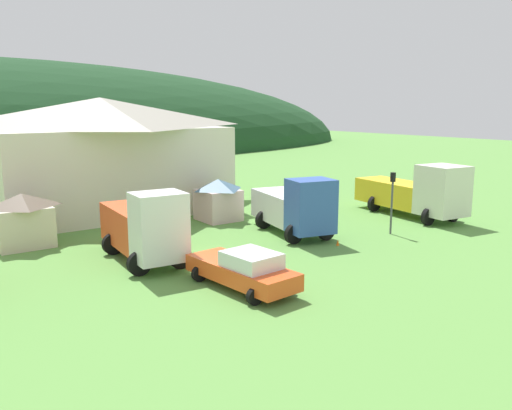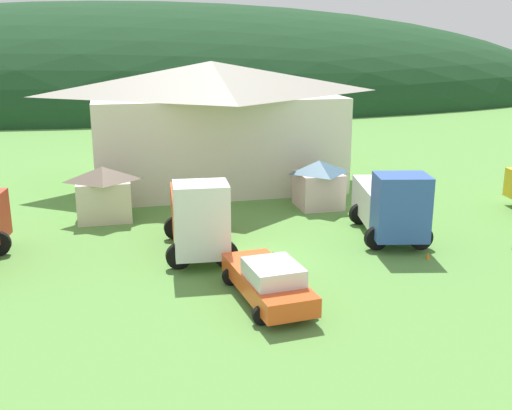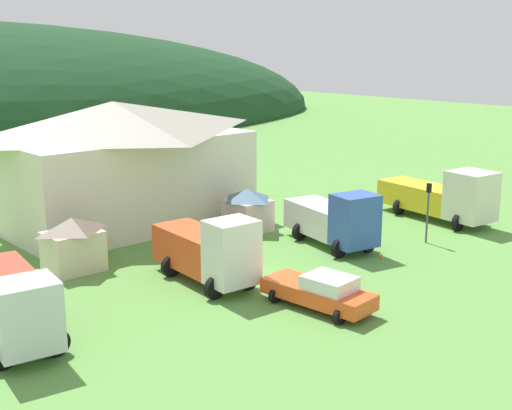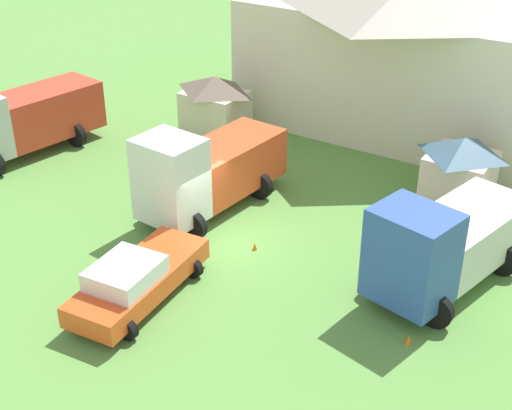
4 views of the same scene
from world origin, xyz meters
name	(u,v)px [view 3 (image 3 of 4)]	position (x,y,z in m)	size (l,w,h in m)	color
ground_plane	(259,281)	(0.00, 0.00, 0.00)	(200.00, 200.00, 0.00)	#5B9342
depot_building	(115,160)	(1.01, 15.40, 4.14)	(16.58, 12.09, 8.04)	silver
play_shed_cream	(73,244)	(-6.21, 7.72, 1.50)	(3.01, 2.40, 2.92)	beige
play_shed_pink	(248,209)	(5.78, 7.45, 1.41)	(2.60, 2.69, 2.75)	beige
tow_truck_silver	(12,302)	(-12.17, 1.30, 1.72)	(3.72, 7.14, 3.25)	silver
heavy_rig_white	(209,250)	(-2.08, 1.42, 1.75)	(3.37, 6.73, 3.67)	white
box_truck_blue	(335,219)	(7.31, 1.41, 1.68)	(3.98, 6.94, 3.52)	#3356AD
heavy_rig_striped	(444,196)	(17.16, 0.37, 1.76)	(3.97, 8.72, 3.74)	silver
service_pickup_orange	(320,291)	(-0.40, -4.53, 0.83)	(2.71, 5.52, 1.66)	#E9511F
traffic_light_east	(428,206)	(12.02, -1.76, 2.28)	(0.20, 0.32, 3.66)	#4C4C51
traffic_cone_near_pickup	(382,258)	(7.63, -1.85, 0.00)	(0.36, 0.36, 0.63)	orange
traffic_cone_mid_row	(274,276)	(1.04, 0.04, 0.00)	(0.36, 0.36, 0.55)	orange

